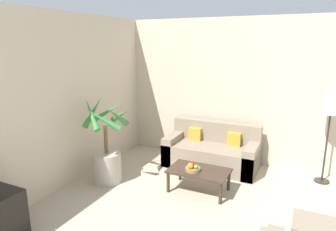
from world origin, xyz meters
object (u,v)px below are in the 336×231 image
potted_palm (107,155)px  orange_fruit (190,166)px  sofa_loveseat (211,152)px  apple_red (192,164)px  coffee_table (199,173)px  fruit_bowl (193,169)px  floor_lamp (331,108)px  apple_green (196,167)px

potted_palm → orange_fruit: potted_palm is taller
sofa_loveseat → apple_red: sofa_loveseat is taller
coffee_table → fruit_bowl: fruit_bowl is taller
potted_palm → coffee_table: size_ratio=1.55×
floor_lamp → apple_red: 2.35m
sofa_loveseat → apple_red: 1.06m
sofa_loveseat → floor_lamp: floor_lamp is taller
floor_lamp → coffee_table: (-1.74, -1.18, -0.94)m
floor_lamp → apple_red: bearing=-146.4°
fruit_bowl → apple_green: (0.06, -0.02, 0.06)m
apple_green → fruit_bowl: bearing=159.0°
floor_lamp → fruit_bowl: floor_lamp is taller
coffee_table → orange_fruit: size_ratio=10.17×
coffee_table → potted_palm: bearing=-167.2°
floor_lamp → potted_palm: bearing=-154.8°
floor_lamp → orange_fruit: bearing=-144.4°
floor_lamp → apple_red: (-1.84, -1.22, -0.80)m
coffee_table → apple_red: apple_red is taller
apple_green → sofa_loveseat: bearing=95.4°
fruit_bowl → orange_fruit: (-0.02, -0.05, 0.07)m
coffee_table → orange_fruit: 0.22m
potted_palm → sofa_loveseat: size_ratio=0.85×
fruit_bowl → sofa_loveseat: bearing=92.3°
sofa_loveseat → floor_lamp: 2.10m
apple_green → orange_fruit: bearing=-158.7°
fruit_bowl → apple_red: size_ratio=2.94×
sofa_loveseat → floor_lamp: bearing=5.3°
coffee_table → orange_fruit: orange_fruit is taller
floor_lamp → apple_green: size_ratio=23.12×
coffee_table → apple_red: bearing=-156.6°
floor_lamp → fruit_bowl: bearing=-145.2°
apple_green → orange_fruit: orange_fruit is taller
potted_palm → fruit_bowl: potted_palm is taller
fruit_bowl → coffee_table: bearing=47.5°
potted_palm → floor_lamp: floor_lamp is taller
apple_red → apple_green: (0.09, -0.06, -0.01)m
apple_red → apple_green: 0.11m
potted_palm → sofa_loveseat: 1.92m
sofa_loveseat → orange_fruit: bearing=-88.7°
apple_green → orange_fruit: (-0.08, -0.03, 0.01)m
coffee_table → apple_red: (-0.10, -0.04, 0.14)m
coffee_table → apple_red: size_ratio=11.79×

